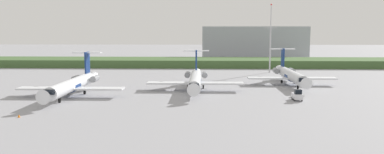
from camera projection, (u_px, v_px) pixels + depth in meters
name	position (u px, v px, depth m)	size (l,w,h in m)	color
ground_plane	(194.00, 79.00, 110.27)	(500.00, 500.00, 0.00)	#939399
grass_berm	(197.00, 62.00, 148.43)	(320.00, 20.00, 2.96)	#426033
regional_jet_nearest	(73.00, 84.00, 81.99)	(22.81, 31.00, 9.00)	silver
regional_jet_second	(195.00, 79.00, 90.07)	(22.81, 31.00, 9.00)	silver
regional_jet_third	(291.00, 75.00, 99.07)	(22.81, 31.00, 9.00)	silver
antenna_mast	(270.00, 44.00, 125.51)	(4.40, 0.50, 22.91)	#B2B2B7
distant_hangar	(253.00, 43.00, 182.16)	(49.11, 21.55, 15.81)	#9EA3AD
baggage_tug	(297.00, 95.00, 76.72)	(1.72, 3.20, 2.30)	silver
safety_cone_front_marker	(19.00, 116.00, 61.85)	(0.44, 0.44, 0.55)	orange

